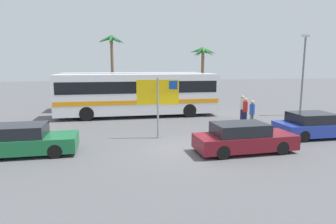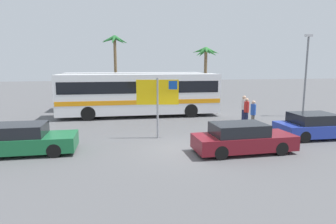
{
  "view_description": "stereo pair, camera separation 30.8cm",
  "coord_description": "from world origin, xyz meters",
  "px_view_note": "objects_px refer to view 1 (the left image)",
  "views": [
    {
      "loc": [
        -3.32,
        -12.55,
        3.87
      ],
      "look_at": [
        -0.28,
        2.83,
        1.3
      ],
      "focal_mm": 31.01,
      "sensor_mm": 36.0,
      "label": 1
    },
    {
      "loc": [
        -3.02,
        -12.61,
        3.87
      ],
      "look_at": [
        -0.28,
        2.83,
        1.3
      ],
      "focal_mm": 31.01,
      "sensor_mm": 36.0,
      "label": 2
    }
  ],
  "objects_px": {
    "car_green": "(24,140)",
    "pedestrian_by_bus": "(252,112)",
    "car_maroon": "(243,138)",
    "bus_front_coach": "(138,93)",
    "ferry_sign": "(159,95)",
    "pedestrian_crossing_lot": "(245,109)",
    "car_blue": "(314,125)",
    "pedestrian_near_sign": "(242,106)",
    "bus_rear_coach": "(133,89)"
  },
  "relations": [
    {
      "from": "car_blue",
      "to": "car_green",
      "type": "bearing_deg",
      "value": -178.38
    },
    {
      "from": "ferry_sign",
      "to": "pedestrian_near_sign",
      "type": "relative_size",
      "value": 1.77
    },
    {
      "from": "ferry_sign",
      "to": "pedestrian_near_sign",
      "type": "distance_m",
      "value": 7.21
    },
    {
      "from": "car_blue",
      "to": "bus_front_coach",
      "type": "bearing_deg",
      "value": 137.05
    },
    {
      "from": "ferry_sign",
      "to": "pedestrian_by_bus",
      "type": "bearing_deg",
      "value": 20.89
    },
    {
      "from": "pedestrian_near_sign",
      "to": "pedestrian_by_bus",
      "type": "xyz_separation_m",
      "value": [
        -0.23,
        -1.83,
        -0.07
      ]
    },
    {
      "from": "bus_rear_coach",
      "to": "pedestrian_crossing_lot",
      "type": "relative_size",
      "value": 6.7
    },
    {
      "from": "bus_front_coach",
      "to": "ferry_sign",
      "type": "height_order",
      "value": "ferry_sign"
    },
    {
      "from": "bus_front_coach",
      "to": "car_maroon",
      "type": "distance_m",
      "value": 10.74
    },
    {
      "from": "bus_rear_coach",
      "to": "car_green",
      "type": "relative_size",
      "value": 2.77
    },
    {
      "from": "car_green",
      "to": "bus_front_coach",
      "type": "bearing_deg",
      "value": 55.61
    },
    {
      "from": "car_green",
      "to": "pedestrian_crossing_lot",
      "type": "xyz_separation_m",
      "value": [
        12.19,
        3.93,
        0.41
      ]
    },
    {
      "from": "car_green",
      "to": "car_blue",
      "type": "distance_m",
      "value": 14.44
    },
    {
      "from": "car_maroon",
      "to": "car_blue",
      "type": "xyz_separation_m",
      "value": [
        4.96,
        1.8,
        0.0
      ]
    },
    {
      "from": "bus_front_coach",
      "to": "car_maroon",
      "type": "relative_size",
      "value": 2.64
    },
    {
      "from": "bus_front_coach",
      "to": "car_green",
      "type": "relative_size",
      "value": 2.77
    },
    {
      "from": "bus_front_coach",
      "to": "bus_rear_coach",
      "type": "xyz_separation_m",
      "value": [
        -0.11,
        3.87,
        0.0
      ]
    },
    {
      "from": "bus_rear_coach",
      "to": "pedestrian_near_sign",
      "type": "height_order",
      "value": "bus_rear_coach"
    },
    {
      "from": "ferry_sign",
      "to": "pedestrian_crossing_lot",
      "type": "distance_m",
      "value": 6.52
    },
    {
      "from": "bus_front_coach",
      "to": "car_maroon",
      "type": "xyz_separation_m",
      "value": [
        3.73,
        -10.01,
        -1.15
      ]
    },
    {
      "from": "car_green",
      "to": "car_maroon",
      "type": "bearing_deg",
      "value": -9.32
    },
    {
      "from": "bus_front_coach",
      "to": "pedestrian_by_bus",
      "type": "relative_size",
      "value": 6.97
    },
    {
      "from": "pedestrian_by_bus",
      "to": "car_green",
      "type": "bearing_deg",
      "value": 66.72
    },
    {
      "from": "pedestrian_by_bus",
      "to": "pedestrian_near_sign",
      "type": "bearing_deg",
      "value": -44.71
    },
    {
      "from": "car_maroon",
      "to": "car_blue",
      "type": "bearing_deg",
      "value": 17.95
    },
    {
      "from": "ferry_sign",
      "to": "car_green",
      "type": "distance_m",
      "value": 6.65
    },
    {
      "from": "car_green",
      "to": "pedestrian_crossing_lot",
      "type": "relative_size",
      "value": 2.42
    },
    {
      "from": "bus_front_coach",
      "to": "bus_rear_coach",
      "type": "relative_size",
      "value": 1.0
    },
    {
      "from": "car_blue",
      "to": "pedestrian_by_bus",
      "type": "height_order",
      "value": "pedestrian_by_bus"
    },
    {
      "from": "bus_front_coach",
      "to": "car_green",
      "type": "height_order",
      "value": "bus_front_coach"
    },
    {
      "from": "bus_front_coach",
      "to": "pedestrian_crossing_lot",
      "type": "xyz_separation_m",
      "value": [
        6.44,
        -4.59,
        -0.73
      ]
    },
    {
      "from": "bus_rear_coach",
      "to": "car_blue",
      "type": "xyz_separation_m",
      "value": [
        8.8,
        -12.08,
        -1.15
      ]
    },
    {
      "from": "bus_rear_coach",
      "to": "pedestrian_near_sign",
      "type": "distance_m",
      "value": 10.12
    },
    {
      "from": "pedestrian_crossing_lot",
      "to": "car_maroon",
      "type": "bearing_deg",
      "value": 48.51
    },
    {
      "from": "car_maroon",
      "to": "pedestrian_by_bus",
      "type": "height_order",
      "value": "pedestrian_by_bus"
    },
    {
      "from": "bus_front_coach",
      "to": "car_blue",
      "type": "height_order",
      "value": "bus_front_coach"
    },
    {
      "from": "car_green",
      "to": "pedestrian_by_bus",
      "type": "bearing_deg",
      "value": 14.02
    },
    {
      "from": "car_green",
      "to": "pedestrian_by_bus",
      "type": "height_order",
      "value": "pedestrian_by_bus"
    },
    {
      "from": "bus_front_coach",
      "to": "pedestrian_near_sign",
      "type": "bearing_deg",
      "value": -27.67
    },
    {
      "from": "pedestrian_near_sign",
      "to": "pedestrian_by_bus",
      "type": "bearing_deg",
      "value": 148.83
    },
    {
      "from": "bus_rear_coach",
      "to": "pedestrian_crossing_lot",
      "type": "bearing_deg",
      "value": -52.23
    },
    {
      "from": "bus_rear_coach",
      "to": "ferry_sign",
      "type": "xyz_separation_m",
      "value": [
        0.56,
        -10.69,
        0.54
      ]
    },
    {
      "from": "bus_front_coach",
      "to": "pedestrian_by_bus",
      "type": "bearing_deg",
      "value": -39.49
    },
    {
      "from": "car_maroon",
      "to": "pedestrian_crossing_lot",
      "type": "xyz_separation_m",
      "value": [
        2.71,
        5.42,
        0.41
      ]
    },
    {
      "from": "ferry_sign",
      "to": "car_green",
      "type": "height_order",
      "value": "ferry_sign"
    },
    {
      "from": "pedestrian_crossing_lot",
      "to": "pedestrian_near_sign",
      "type": "height_order",
      "value": "pedestrian_near_sign"
    },
    {
      "from": "bus_rear_coach",
      "to": "car_green",
      "type": "bearing_deg",
      "value": -114.47
    },
    {
      "from": "ferry_sign",
      "to": "car_maroon",
      "type": "bearing_deg",
      "value": -36.74
    },
    {
      "from": "bus_rear_coach",
      "to": "car_maroon",
      "type": "height_order",
      "value": "bus_rear_coach"
    },
    {
      "from": "car_maroon",
      "to": "pedestrian_crossing_lot",
      "type": "relative_size",
      "value": 2.53
    }
  ]
}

